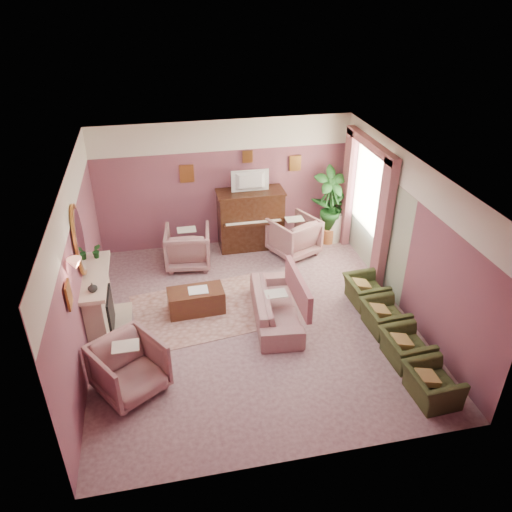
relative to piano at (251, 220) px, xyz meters
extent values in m
cube|color=gray|center=(-0.50, -2.68, -0.65)|extent=(5.50, 6.00, 0.01)
cube|color=white|center=(-0.50, -2.68, 2.15)|extent=(5.50, 6.00, 0.01)
cube|color=#6D4158|center=(-0.50, 0.32, 0.75)|extent=(5.50, 0.02, 2.80)
cube|color=#6D4158|center=(-0.50, -5.68, 0.75)|extent=(5.50, 0.02, 2.80)
cube|color=#6D4158|center=(-3.25, -2.68, 0.75)|extent=(0.02, 6.00, 2.80)
cube|color=#6D4158|center=(2.25, -2.68, 0.75)|extent=(0.02, 6.00, 2.80)
cube|color=white|center=(-0.50, 0.31, 1.82)|extent=(5.50, 0.01, 0.65)
cube|color=#A6B499|center=(2.23, -1.38, 0.42)|extent=(0.01, 3.00, 2.15)
cube|color=beige|center=(-3.09, -2.48, -0.10)|extent=(0.30, 1.40, 1.10)
cube|color=black|center=(-2.99, -2.48, -0.25)|extent=(0.18, 0.72, 0.68)
cube|color=orange|center=(-2.95, -2.48, -0.43)|extent=(0.06, 0.54, 0.10)
cube|color=beige|center=(-3.06, -2.48, 0.47)|extent=(0.40, 1.55, 0.07)
cube|color=beige|center=(-2.89, -2.48, -0.64)|extent=(0.55, 1.50, 0.02)
ellipsoid|color=#AB7232|center=(-3.20, -2.48, 1.15)|extent=(0.04, 0.72, 1.20)
ellipsoid|color=white|center=(-3.17, -2.48, 1.15)|extent=(0.01, 0.60, 1.06)
cone|color=#F89573|center=(-3.12, -3.53, 1.33)|extent=(0.20, 0.20, 0.16)
cube|color=#341B0F|center=(0.00, 0.00, 0.00)|extent=(1.40, 0.60, 1.30)
cube|color=#341B0F|center=(0.00, -0.35, 0.07)|extent=(1.30, 0.12, 0.06)
cube|color=white|center=(0.00, -0.35, 0.11)|extent=(1.20, 0.08, 0.02)
cube|color=#341B0F|center=(0.00, 0.00, 0.66)|extent=(1.45, 0.65, 0.04)
imported|color=black|center=(0.00, -0.05, 0.95)|extent=(0.80, 0.12, 0.48)
cube|color=#AB7232|center=(-1.30, 0.28, 1.07)|extent=(0.30, 0.03, 0.38)
cube|color=#AB7232|center=(1.05, 0.28, 1.13)|extent=(0.26, 0.03, 0.34)
cube|color=#AB7232|center=(0.00, 0.28, 1.35)|extent=(0.22, 0.03, 0.26)
cube|color=#AB7232|center=(-3.21, -3.88, 1.07)|extent=(0.03, 0.28, 0.36)
cube|color=beige|center=(2.20, -1.13, 1.05)|extent=(0.03, 1.40, 1.80)
cube|color=#96545D|center=(2.12, -2.05, 0.65)|extent=(0.16, 0.34, 2.60)
cube|color=#96545D|center=(2.12, -0.21, 0.65)|extent=(0.16, 0.34, 2.60)
cube|color=#96545D|center=(2.12, -1.13, 1.91)|extent=(0.16, 2.20, 0.16)
imported|color=#184919|center=(-3.05, -1.93, 0.64)|extent=(0.16, 0.16, 0.28)
imported|color=white|center=(-3.05, -2.98, 0.58)|extent=(0.16, 0.16, 0.16)
cube|color=#A67970|center=(-1.31, -2.24, -0.64)|extent=(2.72, 2.12, 0.01)
cube|color=#492819|center=(-1.45, -2.22, -0.43)|extent=(1.02, 0.55, 0.45)
cube|color=white|center=(-1.40, -2.22, -0.20)|extent=(0.35, 0.28, 0.01)
imported|color=#A27575|center=(-0.09, -2.74, -0.27)|extent=(0.63, 1.89, 0.76)
cube|color=#96545D|center=(0.31, -2.74, -0.05)|extent=(0.10, 1.43, 0.52)
imported|color=#A27575|center=(-1.44, -0.54, -0.18)|extent=(0.90, 0.90, 0.93)
imported|color=#A27575|center=(0.85, -0.51, -0.18)|extent=(0.90, 0.90, 0.93)
imported|color=#A27575|center=(-2.59, -3.99, -0.18)|extent=(0.90, 0.90, 0.93)
imported|color=#384220|center=(1.66, -5.04, -0.32)|extent=(0.54, 0.77, 0.66)
imported|color=#384220|center=(1.66, -4.22, -0.32)|extent=(0.54, 0.77, 0.66)
imported|color=#384220|center=(1.66, -3.40, -0.32)|extent=(0.54, 0.77, 0.66)
imported|color=#384220|center=(1.66, -2.58, -0.32)|extent=(0.54, 0.77, 0.66)
cylinder|color=beige|center=(1.87, -0.04, -0.30)|extent=(0.52, 0.52, 0.70)
imported|color=#184919|center=(1.87, -0.04, 0.22)|extent=(0.30, 0.30, 0.34)
imported|color=#184919|center=(1.99, -0.14, 0.19)|extent=(0.16, 0.16, 0.28)
cylinder|color=#AB6335|center=(1.75, -0.15, -0.48)|extent=(0.34, 0.34, 0.34)
imported|color=#184919|center=(1.75, -0.15, 0.41)|extent=(0.76, 0.76, 1.44)
camera|label=1|loc=(-1.89, -9.70, 4.81)|focal=35.00mm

